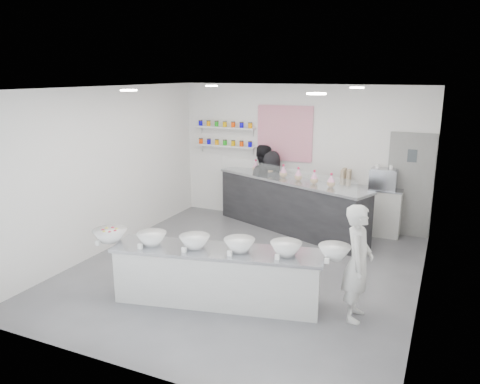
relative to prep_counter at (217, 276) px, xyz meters
name	(u,v)px	position (x,y,z in m)	size (l,w,h in m)	color
floor	(244,270)	(-0.10, 1.17, -0.41)	(6.00, 6.00, 0.00)	#515156
ceiling	(244,88)	(-0.10, 1.17, 2.59)	(6.00, 6.00, 0.00)	white
back_wall	(300,155)	(-0.10, 4.17, 1.09)	(5.50, 5.50, 0.00)	white
left_wall	(107,170)	(-2.85, 1.17, 1.09)	(6.00, 6.00, 0.00)	white
right_wall	(428,203)	(2.65, 1.17, 1.09)	(6.00, 6.00, 0.00)	white
back_door	(410,185)	(2.20, 4.14, 0.64)	(0.88, 0.04, 2.10)	gray
pattern_panel	(285,133)	(-0.45, 4.15, 1.54)	(1.25, 0.03, 1.20)	#D02255
jar_shelf_lower	(225,146)	(-1.85, 4.07, 1.19)	(1.45, 0.22, 0.04)	silver
jar_shelf_upper	(225,127)	(-1.85, 4.07, 1.61)	(1.45, 0.22, 0.04)	silver
preserve_jars	(225,134)	(-1.85, 4.05, 1.47)	(1.45, 0.10, 0.56)	#FF4100
downlight_0	(129,90)	(-1.50, 0.17, 2.57)	(0.24, 0.24, 0.02)	white
downlight_1	(316,94)	(1.30, 0.17, 2.57)	(0.24, 0.24, 0.02)	white
downlight_2	(212,86)	(-1.50, 2.77, 2.57)	(0.24, 0.24, 0.02)	white
downlight_3	(357,88)	(1.30, 2.77, 2.57)	(0.24, 0.24, 0.02)	white
prep_counter	(217,276)	(0.00, 0.00, 0.00)	(2.98, 0.68, 0.81)	silver
back_bar	(290,205)	(-0.06, 3.45, 0.15)	(3.58, 0.66, 1.11)	black
sneeze_guard	(281,174)	(-0.18, 3.16, 0.85)	(3.53, 0.02, 0.30)	white
espresso_ledge	(368,211)	(1.45, 3.95, 0.08)	(1.31, 0.42, 0.97)	silver
espresso_machine	(383,179)	(1.71, 3.95, 0.76)	(0.52, 0.36, 0.40)	#93969E
cup_stacks	(346,178)	(0.96, 3.95, 0.73)	(0.24, 0.24, 0.33)	tan
prep_bowls	(217,243)	(0.00, 0.00, 0.49)	(3.69, 0.54, 0.18)	white
label_cards	(191,259)	(-0.12, -0.53, 0.44)	(3.31, 0.04, 0.07)	white
cookie_bags	(291,173)	(-0.06, 3.45, 0.84)	(2.16, 0.16, 0.28)	pink
woman_prep	(358,263)	(1.90, 0.37, 0.39)	(0.58, 0.38, 1.59)	silver
staff_left	(261,184)	(-0.83, 3.77, 0.46)	(0.84, 0.65, 1.73)	black
staff_right	(270,187)	(-0.63, 3.77, 0.40)	(0.79, 0.51, 1.61)	black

